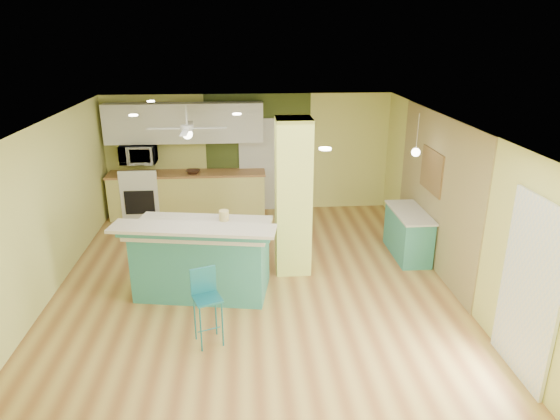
% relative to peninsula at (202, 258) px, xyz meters
% --- Properties ---
extents(floor, '(6.00, 7.00, 0.01)m').
position_rel_peninsula_xyz_m(floor, '(0.76, 0.15, -0.57)').
color(floor, '#986235').
rests_on(floor, ground).
extents(ceiling, '(6.00, 7.00, 0.01)m').
position_rel_peninsula_xyz_m(ceiling, '(0.76, 0.15, 1.94)').
color(ceiling, white).
rests_on(ceiling, wall_back).
extents(wall_back, '(6.00, 0.01, 2.50)m').
position_rel_peninsula_xyz_m(wall_back, '(0.76, 3.65, 0.69)').
color(wall_back, '#D9DA75').
rests_on(wall_back, floor).
extents(wall_front, '(6.00, 0.01, 2.50)m').
position_rel_peninsula_xyz_m(wall_front, '(0.76, -3.36, 0.69)').
color(wall_front, '#D9DA75').
rests_on(wall_front, floor).
extents(wall_left, '(0.01, 7.00, 2.50)m').
position_rel_peninsula_xyz_m(wall_left, '(-2.24, 0.15, 0.69)').
color(wall_left, '#D9DA75').
rests_on(wall_left, floor).
extents(wall_right, '(0.01, 7.00, 2.50)m').
position_rel_peninsula_xyz_m(wall_right, '(3.77, 0.15, 0.69)').
color(wall_right, '#D9DA75').
rests_on(wall_right, floor).
extents(wood_panel, '(0.02, 3.40, 2.50)m').
position_rel_peninsula_xyz_m(wood_panel, '(3.75, 0.75, 0.69)').
color(wood_panel, '#8C7A50').
rests_on(wood_panel, floor).
extents(olive_accent, '(2.20, 0.02, 2.50)m').
position_rel_peninsula_xyz_m(olive_accent, '(0.96, 3.64, 0.69)').
color(olive_accent, '#3C491D').
rests_on(olive_accent, floor).
extents(interior_door, '(0.82, 0.05, 2.00)m').
position_rel_peninsula_xyz_m(interior_door, '(0.96, 3.61, 0.44)').
color(interior_door, silver).
rests_on(interior_door, floor).
extents(french_door, '(0.04, 1.08, 2.10)m').
position_rel_peninsula_xyz_m(french_door, '(3.73, -2.15, 0.49)').
color(french_door, white).
rests_on(french_door, floor).
extents(column, '(0.55, 0.55, 2.50)m').
position_rel_peninsula_xyz_m(column, '(1.41, 0.65, 0.69)').
color(column, '#D5E369').
rests_on(column, floor).
extents(kitchen_run, '(3.25, 0.63, 0.94)m').
position_rel_peninsula_xyz_m(kitchen_run, '(-0.54, 3.35, -0.09)').
color(kitchen_run, '#E0D875').
rests_on(kitchen_run, floor).
extents(stove, '(0.76, 0.66, 1.08)m').
position_rel_peninsula_xyz_m(stove, '(-1.49, 3.34, -0.10)').
color(stove, white).
rests_on(stove, floor).
extents(upper_cabinets, '(3.20, 0.34, 0.80)m').
position_rel_peninsula_xyz_m(upper_cabinets, '(-0.54, 3.47, 1.39)').
color(upper_cabinets, silver).
rests_on(upper_cabinets, wall_back).
extents(microwave, '(0.70, 0.48, 0.39)m').
position_rel_peninsula_xyz_m(microwave, '(-1.49, 3.35, 0.79)').
color(microwave, white).
rests_on(microwave, wall_back).
extents(ceiling_fan, '(1.41, 1.41, 0.61)m').
position_rel_peninsula_xyz_m(ceiling_fan, '(-0.34, 2.15, 1.52)').
color(ceiling_fan, white).
rests_on(ceiling_fan, ceiling).
extents(pendant_lamp, '(0.14, 0.14, 0.69)m').
position_rel_peninsula_xyz_m(pendant_lamp, '(3.41, 0.90, 1.32)').
color(pendant_lamp, silver).
rests_on(pendant_lamp, ceiling).
extents(wall_decor, '(0.03, 0.90, 0.70)m').
position_rel_peninsula_xyz_m(wall_decor, '(3.73, 0.95, 0.99)').
color(wall_decor, brown).
rests_on(wall_decor, wood_panel).
extents(peninsula, '(2.32, 1.54, 1.21)m').
position_rel_peninsula_xyz_m(peninsula, '(0.00, 0.00, 0.00)').
color(peninsula, teal).
rests_on(peninsula, floor).
extents(bar_stool, '(0.42, 0.42, 0.99)m').
position_rel_peninsula_xyz_m(bar_stool, '(0.14, -1.27, 0.10)').
color(bar_stool, '#1D7286').
rests_on(bar_stool, floor).
extents(side_counter, '(0.54, 1.26, 0.81)m').
position_rel_peninsula_xyz_m(side_counter, '(3.46, 1.04, -0.15)').
color(side_counter, teal).
rests_on(side_counter, floor).
extents(fruit_bowl, '(0.31, 0.31, 0.07)m').
position_rel_peninsula_xyz_m(fruit_bowl, '(-0.40, 3.27, 0.41)').
color(fruit_bowl, '#341F15').
rests_on(fruit_bowl, kitchen_run).
extents(canister, '(0.15, 0.15, 0.15)m').
position_rel_peninsula_xyz_m(canister, '(0.34, 0.23, 0.57)').
color(canister, gold).
rests_on(canister, peninsula).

